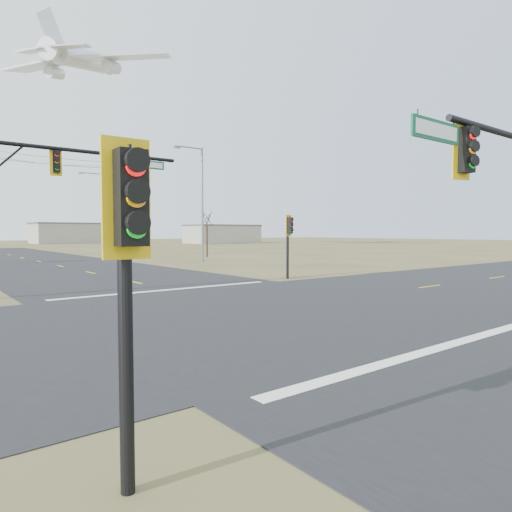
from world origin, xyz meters
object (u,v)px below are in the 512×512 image
(pedestal_signal_ne, at_px, (289,232))
(streetlight_a, at_px, (200,198))
(utility_pole_near, at_px, (126,215))
(bare_tree_c, at_px, (207,218))
(streetlight_b, at_px, (100,208))
(mast_arm_far, at_px, (53,181))
(pedestal_signal_sw, at_px, (129,233))

(pedestal_signal_ne, height_order, streetlight_a, streetlight_a)
(utility_pole_near, xyz_separation_m, streetlight_a, (10.87, 8.20, 2.17))
(bare_tree_c, bearing_deg, utility_pole_near, -135.72)
(utility_pole_near, distance_m, bare_tree_c, 23.14)
(utility_pole_near, bearing_deg, pedestal_signal_ne, -51.18)
(streetlight_a, xyz_separation_m, streetlight_b, (-2.36, 21.73, -0.26))
(pedestal_signal_ne, bearing_deg, mast_arm_far, 162.17)
(streetlight_b, xyz_separation_m, bare_tree_c, (8.06, -13.77, -1.42))
(pedestal_signal_ne, bearing_deg, streetlight_b, 77.65)
(pedestal_signal_ne, bearing_deg, pedestal_signal_sw, -146.65)
(pedestal_signal_ne, distance_m, utility_pole_near, 11.51)
(streetlight_a, bearing_deg, streetlight_b, 95.66)
(pedestal_signal_ne, relative_size, streetlight_b, 0.38)
(mast_arm_far, bearing_deg, utility_pole_near, 59.21)
(mast_arm_far, relative_size, pedestal_signal_sw, 2.30)
(mast_arm_far, height_order, streetlight_a, streetlight_a)
(pedestal_signal_sw, relative_size, bare_tree_c, 0.69)
(bare_tree_c, bearing_deg, mast_arm_far, -134.76)
(pedestal_signal_sw, distance_m, utility_pole_near, 27.83)
(streetlight_b, bearing_deg, pedestal_signal_sw, -84.37)
(mast_arm_far, bearing_deg, bare_tree_c, 56.93)
(pedestal_signal_ne, xyz_separation_m, streetlight_a, (3.69, 17.11, 3.31))
(streetlight_a, relative_size, bare_tree_c, 1.90)
(utility_pole_near, bearing_deg, bare_tree_c, 44.28)
(mast_arm_far, bearing_deg, pedestal_signal_sw, -90.14)
(streetlight_b, bearing_deg, utility_pole_near, -81.46)
(pedestal_signal_sw, bearing_deg, pedestal_signal_ne, 45.64)
(pedestal_signal_ne, xyz_separation_m, bare_tree_c, (9.39, 25.07, 1.63))
(pedestal_signal_sw, relative_size, streetlight_a, 0.36)
(pedestal_signal_ne, bearing_deg, bare_tree_c, 59.09)
(mast_arm_far, bearing_deg, streetlight_a, 53.07)
(bare_tree_c, bearing_deg, pedestal_signal_ne, -110.52)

